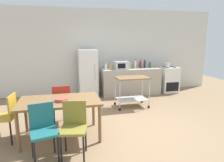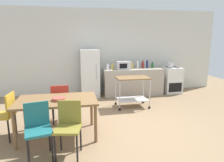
{
  "view_description": "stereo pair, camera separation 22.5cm",
  "coord_description": "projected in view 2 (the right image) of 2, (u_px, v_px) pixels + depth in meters",
  "views": [
    {
      "loc": [
        -1.32,
        -3.77,
        1.86
      ],
      "look_at": [
        -0.1,
        1.2,
        0.8
      ],
      "focal_mm": 32.0,
      "sensor_mm": 36.0,
      "label": 1
    },
    {
      "loc": [
        -1.1,
        -3.82,
        1.86
      ],
      "look_at": [
        -0.1,
        1.2,
        0.8
      ],
      "focal_mm": 32.0,
      "sensor_mm": 36.0,
      "label": 2
    }
  ],
  "objects": [
    {
      "name": "fruit_bowl",
      "position": [
        59.0,
        99.0,
        3.72
      ],
      "size": [
        0.24,
        0.24,
        0.05
      ],
      "primitive_type": "cylinder",
      "color": "#B24C3F",
      "rests_on": "dining_table"
    },
    {
      "name": "kitchen_counter",
      "position": [
        133.0,
        82.0,
        6.83
      ],
      "size": [
        2.0,
        0.64,
        0.9
      ],
      "primitive_type": "cube",
      "color": "#A89E8E",
      "rests_on": "ground_plane"
    },
    {
      "name": "dining_table",
      "position": [
        57.0,
        103.0,
        3.81
      ],
      "size": [
        1.5,
        0.9,
        0.75
      ],
      "color": "brown",
      "rests_on": "ground_plane"
    },
    {
      "name": "bottle_sparkling_water",
      "position": [
        152.0,
        65.0,
        6.93
      ],
      "size": [
        0.08,
        0.08,
        0.21
      ],
      "color": "#1E6628",
      "rests_on": "kitchen_counter"
    },
    {
      "name": "bottle_vinegar",
      "position": [
        138.0,
        65.0,
        6.82
      ],
      "size": [
        0.07,
        0.07,
        0.3
      ],
      "color": "silver",
      "rests_on": "kitchen_counter"
    },
    {
      "name": "chair_mustard",
      "position": [
        5.0,
        113.0,
        3.72
      ],
      "size": [
        0.44,
        0.44,
        0.89
      ],
      "rotation": [
        0.0,
        0.0,
        -1.67
      ],
      "color": "gold",
      "rests_on": "ground_plane"
    },
    {
      "name": "kitchen_cart",
      "position": [
        132.0,
        87.0,
        5.54
      ],
      "size": [
        0.91,
        0.57,
        0.85
      ],
      "color": "brown",
      "rests_on": "ground_plane"
    },
    {
      "name": "bottle_hot_sauce",
      "position": [
        147.0,
        64.0,
        6.85
      ],
      "size": [
        0.06,
        0.06,
        0.29
      ],
      "color": "navy",
      "rests_on": "kitchen_counter"
    },
    {
      "name": "chair_olive",
      "position": [
        69.0,
        124.0,
        3.22
      ],
      "size": [
        0.47,
        0.47,
        0.89
      ],
      "rotation": [
        0.0,
        0.0,
        -0.2
      ],
      "color": "olive",
      "rests_on": "ground_plane"
    },
    {
      "name": "bottle_sesame_oil",
      "position": [
        108.0,
        67.0,
        6.54
      ],
      "size": [
        0.08,
        0.08,
        0.22
      ],
      "color": "silver",
      "rests_on": "kitchen_counter"
    },
    {
      "name": "ground_plane",
      "position": [
        128.0,
        129.0,
        4.25
      ],
      "size": [
        12.0,
        12.0,
        0.0
      ],
      "primitive_type": "plane",
      "color": "#8C7051"
    },
    {
      "name": "bottle_olive_oil",
      "position": [
        112.0,
        67.0,
        6.5
      ],
      "size": [
        0.07,
        0.07,
        0.23
      ],
      "color": "gold",
      "rests_on": "kitchen_counter"
    },
    {
      "name": "kettle",
      "position": [
        171.0,
        65.0,
        6.9
      ],
      "size": [
        0.24,
        0.17,
        0.19
      ],
      "color": "silver",
      "rests_on": "stove_oven"
    },
    {
      "name": "bottle_soda",
      "position": [
        143.0,
        65.0,
        6.87
      ],
      "size": [
        0.08,
        0.08,
        0.28
      ],
      "color": "maroon",
      "rests_on": "kitchen_counter"
    },
    {
      "name": "microwave",
      "position": [
        123.0,
        65.0,
        6.6
      ],
      "size": [
        0.46,
        0.35,
        0.26
      ],
      "color": "silver",
      "rests_on": "kitchen_counter"
    },
    {
      "name": "stove_oven",
      "position": [
        171.0,
        80.0,
        7.13
      ],
      "size": [
        0.6,
        0.61,
        0.92
      ],
      "color": "white",
      "rests_on": "ground_plane"
    },
    {
      "name": "chair_red",
      "position": [
        60.0,
        101.0,
        4.48
      ],
      "size": [
        0.42,
        0.42,
        0.89
      ],
      "rotation": [
        0.0,
        0.0,
        3.2
      ],
      "color": "#B72D23",
      "rests_on": "ground_plane"
    },
    {
      "name": "refrigerator",
      "position": [
        90.0,
        73.0,
        6.59
      ],
      "size": [
        0.6,
        0.63,
        1.55
      ],
      "color": "white",
      "rests_on": "ground_plane"
    },
    {
      "name": "back_wall",
      "position": [
        104.0,
        52.0,
        7.03
      ],
      "size": [
        8.4,
        0.12,
        2.9
      ],
      "primitive_type": "cube",
      "color": "silver",
      "rests_on": "ground_plane"
    },
    {
      "name": "chair_teal",
      "position": [
        38.0,
        127.0,
        3.13
      ],
      "size": [
        0.48,
        0.48,
        0.89
      ],
      "rotation": [
        0.0,
        0.0,
        0.22
      ],
      "color": "#1E666B",
      "rests_on": "ground_plane"
    },
    {
      "name": "bottle_wine",
      "position": [
        132.0,
        66.0,
        6.73
      ],
      "size": [
        0.06,
        0.06,
        0.25
      ],
      "color": "gold",
      "rests_on": "kitchen_counter"
    }
  ]
}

